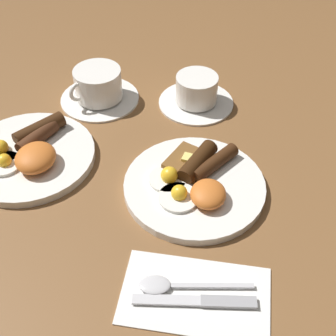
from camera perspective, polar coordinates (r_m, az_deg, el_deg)
name	(u,v)px	position (r m, az deg, el deg)	size (l,w,h in m)	color
ground_plane	(194,189)	(0.80, 3.21, -2.62)	(3.00, 3.00, 0.00)	brown
breakfast_plate_near	(195,183)	(0.79, 3.27, -1.81)	(0.24, 0.24, 0.04)	white
breakfast_plate_far	(29,154)	(0.88, -16.59, 1.70)	(0.24, 0.24, 0.05)	white
teacup_near	(196,93)	(0.97, 3.48, 9.17)	(0.16, 0.16, 0.06)	white
teacup_far	(98,87)	(0.99, -8.50, 9.71)	(0.16, 0.16, 0.07)	white
napkin	(195,295)	(0.67, 3.33, -15.20)	(0.12, 0.21, 0.01)	white
knife	(202,301)	(0.66, 4.13, -15.89)	(0.04, 0.17, 0.01)	silver
spoon	(168,285)	(0.67, -0.06, -14.08)	(0.04, 0.16, 0.01)	silver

